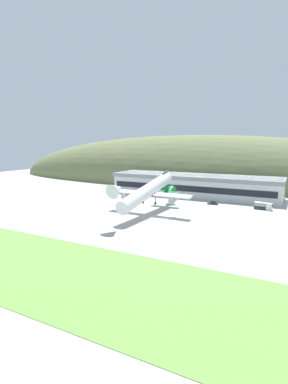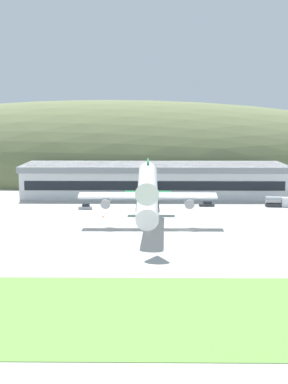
% 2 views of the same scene
% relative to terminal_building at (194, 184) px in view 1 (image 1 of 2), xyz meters
% --- Properties ---
extents(ground_plane, '(412.32, 412.32, 0.00)m').
position_rel_terminal_building_xyz_m(ground_plane, '(6.44, -52.56, -5.89)').
color(ground_plane, '#ADAAA3').
extents(grass_strip_foreground, '(371.09, 30.18, 0.08)m').
position_rel_terminal_building_xyz_m(grass_strip_foreground, '(6.44, -101.93, -5.85)').
color(grass_strip_foreground, '#669342').
rests_on(grass_strip_foreground, ground_plane).
extents(hill_backdrop, '(302.55, 75.66, 63.53)m').
position_rel_terminal_building_xyz_m(hill_backdrop, '(-18.45, 49.37, -5.89)').
color(hill_backdrop, '#667047').
rests_on(hill_backdrop, ground_plane).
extents(terminal_building, '(84.87, 21.84, 10.40)m').
position_rel_terminal_building_xyz_m(terminal_building, '(0.00, 0.00, 0.00)').
color(terminal_building, silver).
rests_on(terminal_building, ground_plane).
extents(cargo_airplane, '(33.14, 47.61, 12.78)m').
position_rel_terminal_building_xyz_m(cargo_airplane, '(-1.91, -47.52, 2.55)').
color(cargo_airplane, silver).
extents(service_car_0, '(3.76, 1.73, 1.47)m').
position_rel_terminal_building_xyz_m(service_car_0, '(-19.59, -24.48, -5.28)').
color(service_car_0, '#999EA3').
rests_on(service_car_0, ground_plane).
extents(service_car_1, '(4.50, 1.96, 1.40)m').
position_rel_terminal_building_xyz_m(service_car_1, '(15.25, -19.33, -5.31)').
color(service_car_1, '#333338').
rests_on(service_car_1, ground_plane).
extents(fuel_truck, '(6.98, 2.71, 3.03)m').
position_rel_terminal_building_xyz_m(fuel_truck, '(35.64, -19.72, -4.42)').
color(fuel_truck, silver).
rests_on(fuel_truck, ground_plane).
extents(traffic_cone_0, '(0.52, 0.52, 0.58)m').
position_rel_terminal_building_xyz_m(traffic_cone_0, '(-13.62, -35.80, -5.61)').
color(traffic_cone_0, orange).
rests_on(traffic_cone_0, ground_plane).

